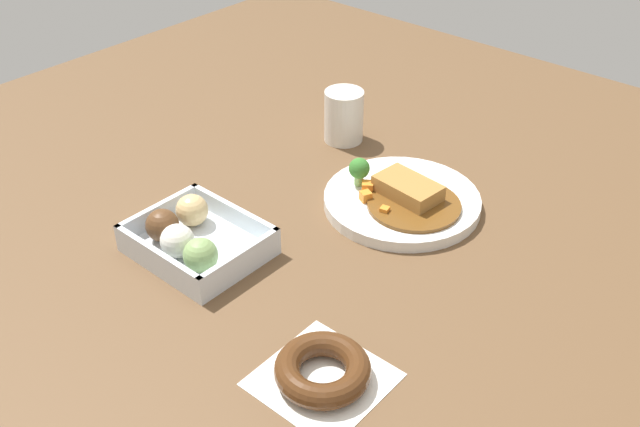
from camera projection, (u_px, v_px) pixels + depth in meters
name	position (u px, v px, depth m)	size (l,w,h in m)	color
ground_plane	(305.00, 229.00, 1.06)	(1.60, 1.60, 0.00)	brown
curry_plate	(402.00, 199.00, 1.10)	(0.24, 0.24, 0.06)	white
donut_box	(191.00, 239.00, 1.00)	(0.18, 0.15, 0.06)	silver
chocolate_ring_donut	(323.00, 370.00, 0.81)	(0.14, 0.14, 0.03)	white
coffee_mug	(344.00, 116.00, 1.26)	(0.07, 0.07, 0.09)	silver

